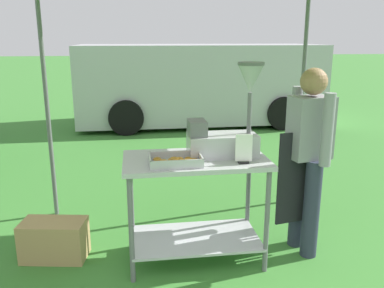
% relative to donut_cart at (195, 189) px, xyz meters
% --- Properties ---
extents(ground_plane, '(70.00, 70.00, 0.00)m').
position_rel_donut_cart_xyz_m(ground_plane, '(-0.03, 4.88, -0.63)').
color(ground_plane, '#3D7F33').
extents(donut_cart, '(1.16, 0.64, 0.90)m').
position_rel_donut_cart_xyz_m(donut_cart, '(0.00, 0.00, 0.00)').
color(donut_cart, '#B7B7BC').
rests_on(donut_cart, ground).
extents(donut_tray, '(0.40, 0.27, 0.07)m').
position_rel_donut_cart_xyz_m(donut_tray, '(-0.17, -0.14, 0.29)').
color(donut_tray, '#B7B7BC').
rests_on(donut_tray, donut_cart).
extents(donut_fryer, '(0.61, 0.28, 0.76)m').
position_rel_donut_cart_xyz_m(donut_fryer, '(0.26, 0.05, 0.50)').
color(donut_fryer, '#B7B7BC').
rests_on(donut_fryer, donut_cart).
extents(menu_sign, '(0.13, 0.05, 0.23)m').
position_rel_donut_cart_xyz_m(menu_sign, '(0.35, -0.18, 0.36)').
color(menu_sign, black).
rests_on(menu_sign, donut_cart).
extents(vendor, '(0.46, 0.54, 1.61)m').
position_rel_donut_cart_xyz_m(vendor, '(0.96, 0.01, 0.27)').
color(vendor, '#2D3347').
rests_on(vendor, ground).
extents(supply_crate, '(0.58, 0.37, 0.34)m').
position_rel_donut_cart_xyz_m(supply_crate, '(-1.19, 0.18, -0.46)').
color(supply_crate, tan).
rests_on(supply_crate, ground).
extents(van_silver, '(5.11, 2.11, 1.69)m').
position_rel_donut_cart_xyz_m(van_silver, '(0.95, 5.66, 0.25)').
color(van_silver, '#BCBCC1').
rests_on(van_silver, ground).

